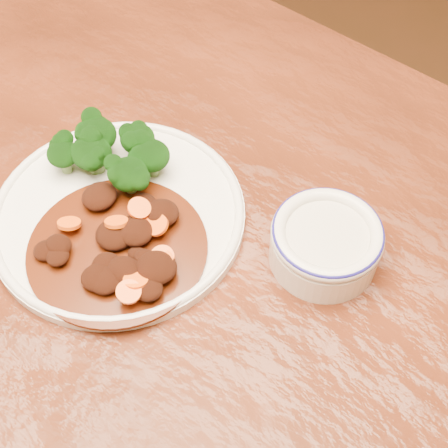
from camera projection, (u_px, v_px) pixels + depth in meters
The scene contains 6 objects.
ground at pixel (175, 435), 1.32m from camera, with size 4.00×4.00×0.00m, color #482C12.
dining_table at pixel (142, 263), 0.78m from camera, with size 1.61×1.09×0.75m.
dinner_plate at pixel (118, 214), 0.72m from camera, with size 0.29×0.29×0.02m.
broccoli_florets at pixel (110, 152), 0.73m from camera, with size 0.13×0.10×0.05m.
mince_stew at pixel (122, 245), 0.67m from camera, with size 0.20×0.20×0.03m.
dip_bowl at pixel (326, 242), 0.67m from camera, with size 0.12×0.12×0.05m.
Camera 1 is at (0.32, -0.30, 1.33)m, focal length 50.00 mm.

